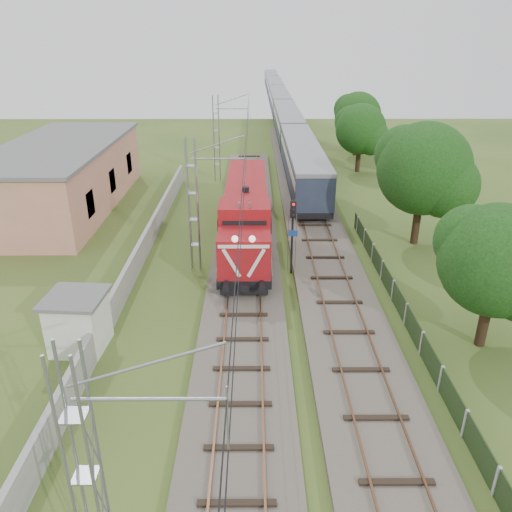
{
  "coord_description": "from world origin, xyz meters",
  "views": [
    {
      "loc": [
        0.53,
        -15.62,
        13.24
      ],
      "look_at": [
        0.64,
        8.95,
        2.2
      ],
      "focal_mm": 35.0,
      "sensor_mm": 36.0,
      "label": 1
    }
  ],
  "objects_px": {
    "locomotive": "(246,213)",
    "signal_post": "(293,224)",
    "relay_hut": "(78,322)",
    "coach_rake": "(279,101)"
  },
  "relations": [
    {
      "from": "locomotive",
      "to": "signal_post",
      "type": "height_order",
      "value": "locomotive"
    },
    {
      "from": "signal_post",
      "to": "relay_hut",
      "type": "distance_m",
      "value": 12.85
    },
    {
      "from": "locomotive",
      "to": "relay_hut",
      "type": "xyz_separation_m",
      "value": [
        -7.4,
        -12.36,
        -0.86
      ]
    },
    {
      "from": "locomotive",
      "to": "coach_rake",
      "type": "relative_size",
      "value": 0.15
    },
    {
      "from": "coach_rake",
      "to": "relay_hut",
      "type": "bearing_deg",
      "value": -100.01
    },
    {
      "from": "signal_post",
      "to": "coach_rake",
      "type": "bearing_deg",
      "value": 87.96
    },
    {
      "from": "locomotive",
      "to": "coach_rake",
      "type": "height_order",
      "value": "locomotive"
    },
    {
      "from": "signal_post",
      "to": "relay_hut",
      "type": "height_order",
      "value": "signal_post"
    },
    {
      "from": "locomotive",
      "to": "coach_rake",
      "type": "bearing_deg",
      "value": 85.07
    },
    {
      "from": "signal_post",
      "to": "locomotive",
      "type": "bearing_deg",
      "value": 120.4
    }
  ]
}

